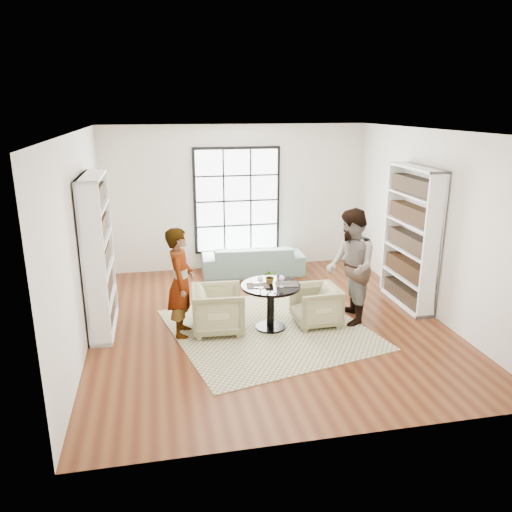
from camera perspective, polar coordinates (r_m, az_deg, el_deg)
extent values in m
plane|color=#5F3316|center=(8.13, 1.38, -7.54)|extent=(6.00, 6.00, 0.00)
plane|color=silver|center=(10.52, -2.21, 6.65)|extent=(5.50, 0.00, 5.50)
plane|color=silver|center=(7.53, -19.40, 1.60)|extent=(0.00, 6.00, 6.00)
plane|color=silver|center=(8.66, 19.52, 3.48)|extent=(0.00, 6.00, 6.00)
plane|color=silver|center=(4.90, 9.32, -5.64)|extent=(5.50, 0.00, 5.50)
plane|color=white|center=(7.42, 1.54, 14.08)|extent=(6.00, 6.00, 0.00)
cube|color=black|center=(10.51, -2.19, 6.36)|extent=(1.82, 0.06, 2.22)
cube|color=white|center=(10.47, -2.15, 6.32)|extent=(1.70, 0.02, 2.10)
cube|color=#B4B087|center=(7.88, 1.44, -8.34)|extent=(3.40, 3.40, 0.01)
cylinder|color=black|center=(7.91, 1.65, -8.13)|extent=(0.46, 0.46, 0.04)
cylinder|color=black|center=(7.77, 1.67, -5.90)|extent=(0.12, 0.12, 0.65)
cylinder|color=black|center=(7.64, 1.70, -3.45)|extent=(0.91, 0.91, 0.04)
imported|color=slate|center=(10.32, -0.38, -0.40)|extent=(2.12, 0.94, 0.60)
imported|color=#C6AA8D|center=(7.71, -4.35, -6.13)|extent=(0.82, 0.80, 0.71)
imported|color=#C3B18B|center=(8.00, 6.85, -5.62)|extent=(0.72, 0.70, 0.64)
imported|color=gray|center=(7.49, -8.61, -3.02)|extent=(0.49, 0.66, 1.67)
imported|color=gray|center=(7.97, 10.76, -1.25)|extent=(0.81, 0.98, 1.84)
cube|color=black|center=(7.59, 0.22, -3.40)|extent=(0.36, 0.29, 0.01)
cube|color=black|center=(7.66, 3.55, -3.24)|extent=(0.36, 0.29, 0.01)
cylinder|color=silver|center=(7.49, 0.51, -3.68)|extent=(0.07, 0.07, 0.01)
cylinder|color=silver|center=(7.47, 0.51, -3.27)|extent=(0.01, 0.01, 0.11)
sphere|color=maroon|center=(7.44, 0.51, -2.64)|extent=(0.09, 0.09, 0.09)
ellipsoid|color=white|center=(7.44, 0.51, -2.64)|extent=(0.09, 0.09, 0.10)
cylinder|color=silver|center=(7.55, 2.93, -3.52)|extent=(0.07, 0.07, 0.01)
cylinder|color=silver|center=(7.53, 2.94, -3.14)|extent=(0.01, 0.01, 0.11)
sphere|color=maroon|center=(7.51, 2.94, -2.54)|extent=(0.08, 0.08, 0.08)
ellipsoid|color=white|center=(7.51, 2.94, -2.54)|extent=(0.09, 0.09, 0.09)
imported|color=gray|center=(7.66, 1.64, -2.33)|extent=(0.23, 0.21, 0.23)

